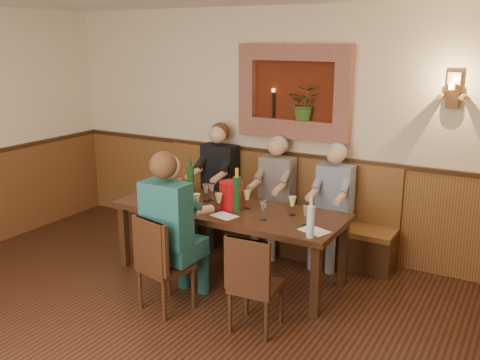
{
  "coord_description": "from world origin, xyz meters",
  "views": [
    {
      "loc": [
        2.7,
        -2.65,
        2.45
      ],
      "look_at": [
        0.1,
        1.9,
        1.05
      ],
      "focal_mm": 40.0,
      "sensor_mm": 36.0,
      "label": 1
    }
  ],
  "objects_px": {
    "wine_bottle_green_a": "(237,193)",
    "spittoon_bucket": "(231,195)",
    "dining_table": "(229,215)",
    "wine_bottle_green_b": "(190,180)",
    "bench": "(270,220)",
    "water_bottle": "(311,221)",
    "chair_near_right": "(255,302)",
    "person_chair_front": "(174,241)",
    "chair_near_left": "(165,282)",
    "person_bench_mid": "(274,205)",
    "person_bench_right": "(331,215)",
    "person_bench_left": "(216,192)"
  },
  "relations": [
    {
      "from": "chair_near_right",
      "to": "person_bench_right",
      "type": "distance_m",
      "value": 1.69
    },
    {
      "from": "bench",
      "to": "person_chair_front",
      "type": "distance_m",
      "value": 1.75
    },
    {
      "from": "chair_near_right",
      "to": "wine_bottle_green_a",
      "type": "relative_size",
      "value": 1.99
    },
    {
      "from": "dining_table",
      "to": "bench",
      "type": "xyz_separation_m",
      "value": [
        0.0,
        0.94,
        -0.35
      ]
    },
    {
      "from": "person_chair_front",
      "to": "bench",
      "type": "bearing_deg",
      "value": 85.38
    },
    {
      "from": "person_bench_left",
      "to": "person_bench_right",
      "type": "bearing_deg",
      "value": 0.13
    },
    {
      "from": "bench",
      "to": "wine_bottle_green_b",
      "type": "height_order",
      "value": "wine_bottle_green_b"
    },
    {
      "from": "spittoon_bucket",
      "to": "wine_bottle_green_b",
      "type": "xyz_separation_m",
      "value": [
        -0.61,
        0.15,
        0.04
      ]
    },
    {
      "from": "dining_table",
      "to": "wine_bottle_green_a",
      "type": "xyz_separation_m",
      "value": [
        0.12,
        -0.04,
        0.26
      ]
    },
    {
      "from": "wine_bottle_green_a",
      "to": "wine_bottle_green_b",
      "type": "relative_size",
      "value": 1.03
    },
    {
      "from": "person_bench_mid",
      "to": "wine_bottle_green_b",
      "type": "xyz_separation_m",
      "value": [
        -0.7,
        -0.67,
        0.37
      ]
    },
    {
      "from": "dining_table",
      "to": "person_chair_front",
      "type": "bearing_deg",
      "value": -100.15
    },
    {
      "from": "wine_bottle_green_a",
      "to": "spittoon_bucket",
      "type": "bearing_deg",
      "value": 150.2
    },
    {
      "from": "person_bench_left",
      "to": "wine_bottle_green_b",
      "type": "distance_m",
      "value": 0.75
    },
    {
      "from": "person_bench_left",
      "to": "spittoon_bucket",
      "type": "bearing_deg",
      "value": -49.4
    },
    {
      "from": "wine_bottle_green_b",
      "to": "person_chair_front",
      "type": "bearing_deg",
      "value": -64.04
    },
    {
      "from": "spittoon_bucket",
      "to": "water_bottle",
      "type": "height_order",
      "value": "water_bottle"
    },
    {
      "from": "chair_near_left",
      "to": "person_bench_right",
      "type": "relative_size",
      "value": 0.68
    },
    {
      "from": "chair_near_right",
      "to": "wine_bottle_green_b",
      "type": "xyz_separation_m",
      "value": [
        -1.35,
        0.99,
        0.67
      ]
    },
    {
      "from": "wine_bottle_green_a",
      "to": "water_bottle",
      "type": "distance_m",
      "value": 0.98
    },
    {
      "from": "chair_near_left",
      "to": "person_chair_front",
      "type": "relative_size",
      "value": 0.61
    },
    {
      "from": "chair_near_right",
      "to": "water_bottle",
      "type": "height_order",
      "value": "water_bottle"
    },
    {
      "from": "person_bench_right",
      "to": "wine_bottle_green_b",
      "type": "bearing_deg",
      "value": -154.5
    },
    {
      "from": "spittoon_bucket",
      "to": "wine_bottle_green_a",
      "type": "distance_m",
      "value": 0.13
    },
    {
      "from": "dining_table",
      "to": "wine_bottle_green_b",
      "type": "bearing_deg",
      "value": 164.15
    },
    {
      "from": "person_bench_mid",
      "to": "person_bench_right",
      "type": "relative_size",
      "value": 1.01
    },
    {
      "from": "chair_near_right",
      "to": "spittoon_bucket",
      "type": "height_order",
      "value": "spittoon_bucket"
    },
    {
      "from": "dining_table",
      "to": "person_bench_mid",
      "type": "distance_m",
      "value": 0.85
    },
    {
      "from": "chair_near_left",
      "to": "bench",
      "type": "bearing_deg",
      "value": 98.54
    },
    {
      "from": "chair_near_right",
      "to": "person_bench_mid",
      "type": "distance_m",
      "value": 1.81
    },
    {
      "from": "bench",
      "to": "person_chair_front",
      "type": "bearing_deg",
      "value": -94.62
    },
    {
      "from": "bench",
      "to": "spittoon_bucket",
      "type": "distance_m",
      "value": 1.08
    },
    {
      "from": "dining_table",
      "to": "person_chair_front",
      "type": "distance_m",
      "value": 0.79
    },
    {
      "from": "spittoon_bucket",
      "to": "wine_bottle_green_b",
      "type": "bearing_deg",
      "value": 166.05
    },
    {
      "from": "dining_table",
      "to": "person_chair_front",
      "type": "xyz_separation_m",
      "value": [
        -0.14,
        -0.78,
        -0.05
      ]
    },
    {
      "from": "bench",
      "to": "person_bench_left",
      "type": "xyz_separation_m",
      "value": [
        -0.69,
        -0.11,
        0.28
      ]
    },
    {
      "from": "person_bench_right",
      "to": "person_chair_front",
      "type": "relative_size",
      "value": 0.91
    },
    {
      "from": "chair_near_left",
      "to": "person_bench_mid",
      "type": "height_order",
      "value": "person_bench_mid"
    },
    {
      "from": "person_chair_front",
      "to": "wine_bottle_green_a",
      "type": "height_order",
      "value": "person_chair_front"
    },
    {
      "from": "chair_near_right",
      "to": "person_chair_front",
      "type": "height_order",
      "value": "person_chair_front"
    },
    {
      "from": "person_bench_mid",
      "to": "wine_bottle_green_a",
      "type": "distance_m",
      "value": 0.96
    },
    {
      "from": "person_bench_right",
      "to": "chair_near_left",
      "type": "bearing_deg",
      "value": -118.25
    },
    {
      "from": "bench",
      "to": "person_bench_mid",
      "type": "distance_m",
      "value": 0.28
    },
    {
      "from": "chair_near_right",
      "to": "bench",
      "type": "bearing_deg",
      "value": 108.7
    },
    {
      "from": "bench",
      "to": "wine_bottle_green_a",
      "type": "height_order",
      "value": "wine_bottle_green_a"
    },
    {
      "from": "bench",
      "to": "water_bottle",
      "type": "distance_m",
      "value": 1.77
    },
    {
      "from": "person_bench_left",
      "to": "person_chair_front",
      "type": "xyz_separation_m",
      "value": [
        0.55,
        -1.61,
        0.02
      ]
    },
    {
      "from": "person_bench_left",
      "to": "person_bench_mid",
      "type": "bearing_deg",
      "value": 0.21
    },
    {
      "from": "bench",
      "to": "spittoon_bucket",
      "type": "xyz_separation_m",
      "value": [
        0.01,
        -0.93,
        0.56
      ]
    },
    {
      "from": "spittoon_bucket",
      "to": "wine_bottle_green_a",
      "type": "relative_size",
      "value": 0.62
    }
  ]
}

